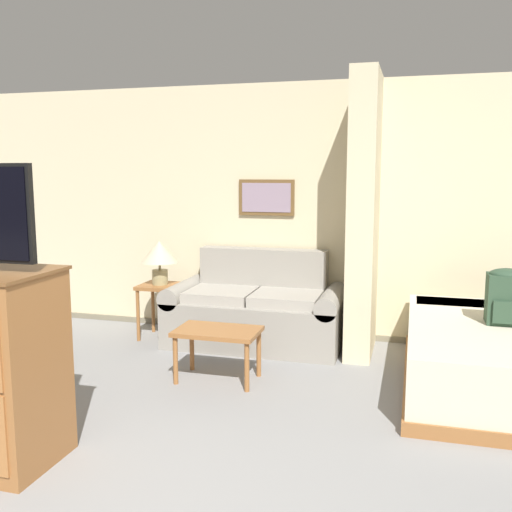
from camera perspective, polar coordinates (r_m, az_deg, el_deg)
name	(u,v)px	position (r m, az deg, el deg)	size (l,w,h in m)	color
wall_back	(295,212)	(5.94, 3.94, 4.43)	(7.79, 0.16, 2.60)	beige
wall_partition_pillar	(364,216)	(5.38, 10.72, 3.94)	(0.24, 0.80, 2.60)	beige
couch	(256,311)	(5.70, 0.01, -5.52)	(1.73, 0.84, 0.92)	gray
coffee_table	(218,336)	(4.72, -3.85, -8.02)	(0.68, 0.43, 0.43)	#996033
side_table	(160,295)	(5.96, -9.54, -3.82)	(0.40, 0.40, 0.56)	#996033
table_lamp	(159,254)	(5.88, -9.63, 0.15)	(0.38, 0.38, 0.45)	tan
backpack	(507,295)	(4.90, 23.78, -3.62)	(0.29, 0.26, 0.44)	#2D4733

